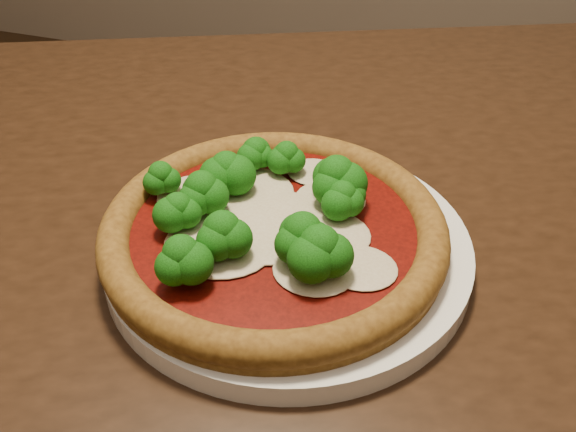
% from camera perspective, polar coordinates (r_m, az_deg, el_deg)
% --- Properties ---
extents(dining_table, '(1.47, 1.20, 0.75)m').
position_cam_1_polar(dining_table, '(0.63, -3.09, -5.62)').
color(dining_table, black).
rests_on(dining_table, floor).
extents(plate, '(0.28, 0.28, 0.02)m').
position_cam_1_polar(plate, '(0.50, 0.00, -2.81)').
color(plate, white).
rests_on(plate, dining_table).
extents(pizza, '(0.26, 0.26, 0.06)m').
position_cam_1_polar(pizza, '(0.48, -1.50, -0.69)').
color(pizza, brown).
rests_on(pizza, plate).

